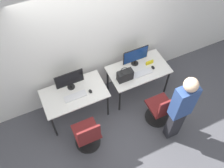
# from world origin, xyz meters

# --- Properties ---
(ground_plane) EXTENTS (20.00, 20.00, 0.00)m
(ground_plane) POSITION_xyz_m (0.00, 0.00, 0.00)
(ground_plane) COLOR #4C4C51
(wall_back) EXTENTS (12.00, 0.05, 2.80)m
(wall_back) POSITION_xyz_m (0.00, 0.81, 1.40)
(wall_back) COLOR silver
(wall_back) RESTS_ON ground_plane
(desk_left) EXTENTS (1.20, 0.68, 0.72)m
(desk_left) POSITION_xyz_m (-0.68, 0.34, 0.65)
(desk_left) COLOR silver
(desk_left) RESTS_ON ground_plane
(monitor_left) EXTENTS (0.53, 0.14, 0.41)m
(monitor_left) POSITION_xyz_m (-0.68, 0.50, 0.95)
(monitor_left) COLOR black
(monitor_left) RESTS_ON desk_left
(keyboard_left) EXTENTS (0.42, 0.14, 0.02)m
(keyboard_left) POSITION_xyz_m (-0.68, 0.26, 0.73)
(keyboard_left) COLOR silver
(keyboard_left) RESTS_ON desk_left
(mouse_left) EXTENTS (0.06, 0.09, 0.03)m
(mouse_left) POSITION_xyz_m (-0.39, 0.24, 0.74)
(mouse_left) COLOR black
(mouse_left) RESTS_ON desk_left
(office_chair_left) EXTENTS (0.48, 0.48, 0.92)m
(office_chair_left) POSITION_xyz_m (-0.73, -0.40, 0.38)
(office_chair_left) COLOR black
(office_chair_left) RESTS_ON ground_plane
(desk_right) EXTENTS (1.20, 0.68, 0.72)m
(desk_right) POSITION_xyz_m (0.68, 0.34, 0.65)
(desk_right) COLOR silver
(desk_right) RESTS_ON ground_plane
(monitor_right) EXTENTS (0.53, 0.14, 0.41)m
(monitor_right) POSITION_xyz_m (0.68, 0.51, 0.95)
(monitor_right) COLOR black
(monitor_right) RESTS_ON desk_right
(keyboard_right) EXTENTS (0.42, 0.14, 0.02)m
(keyboard_right) POSITION_xyz_m (0.68, 0.22, 0.73)
(keyboard_right) COLOR silver
(keyboard_right) RESTS_ON desk_right
(mouse_right) EXTENTS (0.06, 0.09, 0.03)m
(mouse_right) POSITION_xyz_m (0.95, 0.25, 0.74)
(mouse_right) COLOR black
(mouse_right) RESTS_ON desk_right
(office_chair_right) EXTENTS (0.48, 0.48, 0.92)m
(office_chair_right) POSITION_xyz_m (0.75, -0.48, 0.38)
(office_chair_right) COLOR black
(office_chair_right) RESTS_ON ground_plane
(person_right) EXTENTS (0.36, 0.23, 1.73)m
(person_right) POSITION_xyz_m (0.80, -0.85, 0.95)
(person_right) COLOR #232328
(person_right) RESTS_ON ground_plane
(handbag) EXTENTS (0.30, 0.18, 0.25)m
(handbag) POSITION_xyz_m (0.32, 0.24, 0.84)
(handbag) COLOR black
(handbag) RESTS_ON desk_right
(placard_right) EXTENTS (0.16, 0.03, 0.08)m
(placard_right) POSITION_xyz_m (0.94, 0.38, 0.76)
(placard_right) COLOR yellow
(placard_right) RESTS_ON desk_right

